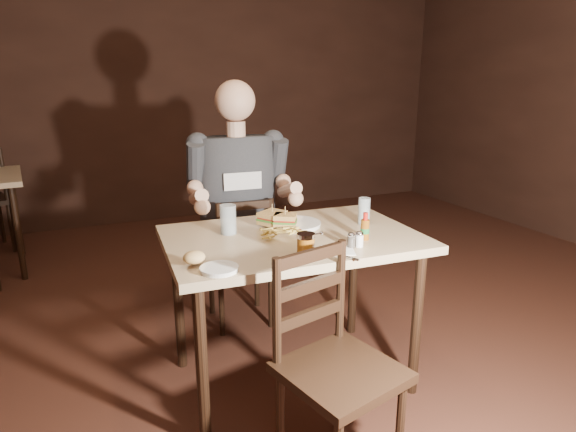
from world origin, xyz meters
name	(u,v)px	position (x,y,z in m)	size (l,w,h in m)	color
room_shell	(379,98)	(0.00, 0.00, 1.40)	(7.00, 7.00, 7.00)	black
main_table	(292,252)	(-0.30, 0.22, 0.69)	(1.21, 0.84, 0.77)	tan
chair_far	(239,259)	(-0.34, 0.92, 0.41)	(0.38, 0.41, 0.82)	black
chair_near	(341,371)	(-0.38, -0.39, 0.43)	(0.40, 0.44, 0.86)	black
diner	(239,174)	(-0.34, 0.87, 0.95)	(0.61, 0.48, 1.05)	#303135
dinner_plate	(295,225)	(-0.22, 0.35, 0.78)	(0.25, 0.25, 0.01)	white
sandwich_left	(285,217)	(-0.29, 0.32, 0.83)	(0.11, 0.09, 0.10)	#DCAD60
sandwich_right	(272,213)	(-0.33, 0.39, 0.84)	(0.12, 0.10, 0.10)	#DCAD60
fries_pile	(281,230)	(-0.36, 0.21, 0.80)	(0.24, 0.17, 0.04)	#D7B753
ketchup_dollop	(297,230)	(-0.27, 0.22, 0.79)	(0.04, 0.04, 0.01)	maroon
glass_left	(228,219)	(-0.56, 0.36, 0.84)	(0.08, 0.08, 0.14)	silver
glass_right	(364,211)	(0.11, 0.24, 0.84)	(0.06, 0.06, 0.14)	silver
hot_sauce	(365,226)	(-0.02, 0.03, 0.83)	(0.04, 0.04, 0.13)	brown
salt_shaker	(359,239)	(-0.10, -0.04, 0.80)	(0.04, 0.04, 0.06)	white
pepper_shaker	(351,241)	(-0.14, -0.04, 0.80)	(0.03, 0.03, 0.06)	#38332D
syrup_dispenser	(306,245)	(-0.36, -0.06, 0.82)	(0.08, 0.08, 0.10)	brown
napkin	(338,250)	(-0.21, -0.05, 0.77)	(0.14, 0.13, 0.00)	white
knife	(336,254)	(-0.24, -0.10, 0.78)	(0.01, 0.22, 0.01)	silver
fork	(311,255)	(-0.34, -0.07, 0.78)	(0.01, 0.16, 0.01)	silver
side_plate	(219,270)	(-0.73, -0.07, 0.78)	(0.14, 0.14, 0.01)	white
bread_roll	(194,257)	(-0.81, 0.02, 0.81)	(0.09, 0.07, 0.05)	tan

